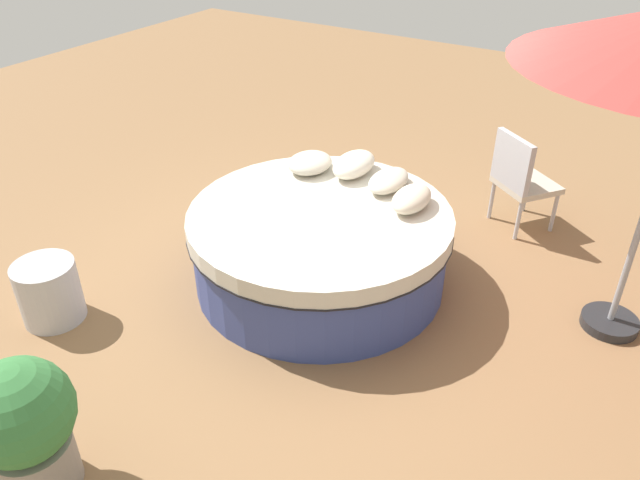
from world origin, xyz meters
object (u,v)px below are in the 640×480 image
object	(u,v)px
side_table	(49,292)
throw_pillow_1	(388,180)
throw_pillow_0	(412,199)
round_bed	(320,246)
planter	(23,425)
throw_pillow_2	(354,164)
throw_pillow_3	(310,163)
patio_chair	(520,176)

from	to	relation	value
side_table	throw_pillow_1	bearing A→B (deg)	-39.24
throw_pillow_0	throw_pillow_1	size ratio (longest dim) A/B	0.94
round_bed	throw_pillow_0	world-z (taller)	throw_pillow_0
planter	throw_pillow_2	bearing A→B (deg)	-3.57
round_bed	throw_pillow_3	xyz separation A→B (m)	(0.61, 0.49, 0.42)
round_bed	patio_chair	size ratio (longest dim) A/B	2.27
side_table	throw_pillow_3	bearing A→B (deg)	-26.12
throw_pillow_0	planter	bearing A→B (deg)	163.26
throw_pillow_3	patio_chair	xyz separation A→B (m)	(1.19, -1.64, -0.21)
throw_pillow_1	throw_pillow_3	size ratio (longest dim) A/B	1.12
round_bed	throw_pillow_2	bearing A→B (deg)	7.96
throw_pillow_3	side_table	size ratio (longest dim) A/B	0.90
throw_pillow_0	throw_pillow_3	world-z (taller)	throw_pillow_0
throw_pillow_2	round_bed	bearing A→B (deg)	-172.04
round_bed	patio_chair	bearing A→B (deg)	-32.64
patio_chair	throw_pillow_0	bearing A→B (deg)	-74.86
throw_pillow_1	throw_pillow_2	bearing A→B (deg)	78.84
throw_pillow_1	throw_pillow_2	distance (m)	0.40
round_bed	side_table	size ratio (longest dim) A/B	4.34
throw_pillow_2	side_table	world-z (taller)	throw_pillow_2
throw_pillow_2	planter	xyz separation A→B (m)	(-3.40, 0.21, -0.28)
throw_pillow_3	planter	world-z (taller)	planter
round_bed	throw_pillow_2	distance (m)	0.88
planter	side_table	world-z (taller)	planter
patio_chair	throw_pillow_3	bearing A→B (deg)	-106.92
round_bed	throw_pillow_3	bearing A→B (deg)	38.67
patio_chair	side_table	world-z (taller)	patio_chair
throw_pillow_2	patio_chair	world-z (taller)	patio_chair
throw_pillow_0	side_table	xyz separation A→B (m)	(-2.03, 2.17, -0.52)
throw_pillow_0	throw_pillow_2	xyz separation A→B (m)	(0.31, 0.72, 0.01)
throw_pillow_1	planter	world-z (taller)	planter
throw_pillow_3	patio_chair	world-z (taller)	patio_chair
planter	side_table	xyz separation A→B (m)	(1.07, 1.24, -0.25)
throw_pillow_0	throw_pillow_1	distance (m)	0.40
planter	throw_pillow_0	bearing A→B (deg)	-16.74
throw_pillow_2	patio_chair	bearing A→B (deg)	-50.43
throw_pillow_0	round_bed	bearing A→B (deg)	126.54
throw_pillow_3	patio_chair	bearing A→B (deg)	-53.97
patio_chair	planter	distance (m)	4.68
throw_pillow_2	patio_chair	xyz separation A→B (m)	(1.04, -1.26, -0.23)
round_bed	throw_pillow_0	size ratio (longest dim) A/B	4.57
round_bed	throw_pillow_2	world-z (taller)	throw_pillow_2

